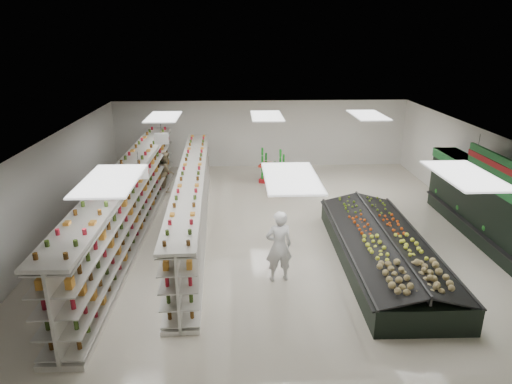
{
  "coord_description": "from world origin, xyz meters",
  "views": [
    {
      "loc": [
        -1.23,
        -13.69,
        6.23
      ],
      "look_at": [
        -0.57,
        0.67,
        1.2
      ],
      "focal_mm": 32.0,
      "sensor_mm": 36.0,
      "label": 1
    }
  ],
  "objects_px": {
    "produce_island": "(383,249)",
    "gondola_left": "(130,205)",
    "gondola_center": "(193,204)",
    "soda_endcap": "(273,167)",
    "shopper_main": "(279,246)",
    "shopper_background": "(166,172)"
  },
  "relations": [
    {
      "from": "shopper_main",
      "to": "soda_endcap",
      "type": "bearing_deg",
      "value": -104.49
    },
    {
      "from": "gondola_center",
      "to": "shopper_background",
      "type": "distance_m",
      "value": 4.25
    },
    {
      "from": "gondola_center",
      "to": "produce_island",
      "type": "xyz_separation_m",
      "value": [
        5.56,
        -2.66,
        -0.45
      ]
    },
    {
      "from": "gondola_center",
      "to": "produce_island",
      "type": "relative_size",
      "value": 1.68
    },
    {
      "from": "soda_endcap",
      "to": "gondola_left",
      "type": "bearing_deg",
      "value": -133.58
    },
    {
      "from": "gondola_center",
      "to": "gondola_left",
      "type": "bearing_deg",
      "value": -172.77
    },
    {
      "from": "gondola_center",
      "to": "shopper_background",
      "type": "bearing_deg",
      "value": 107.7
    },
    {
      "from": "shopper_main",
      "to": "shopper_background",
      "type": "bearing_deg",
      "value": -72.94
    },
    {
      "from": "gondola_left",
      "to": "shopper_background",
      "type": "relative_size",
      "value": 7.77
    },
    {
      "from": "soda_endcap",
      "to": "gondola_center",
      "type": "bearing_deg",
      "value": -121.61
    },
    {
      "from": "soda_endcap",
      "to": "shopper_main",
      "type": "relative_size",
      "value": 0.73
    },
    {
      "from": "gondola_left",
      "to": "soda_endcap",
      "type": "relative_size",
      "value": 9.01
    },
    {
      "from": "gondola_left",
      "to": "gondola_center",
      "type": "height_order",
      "value": "gondola_left"
    },
    {
      "from": "soda_endcap",
      "to": "produce_island",
      "type": "bearing_deg",
      "value": -71.84
    },
    {
      "from": "produce_island",
      "to": "gondola_left",
      "type": "bearing_deg",
      "value": 162.68
    },
    {
      "from": "gondola_left",
      "to": "shopper_main",
      "type": "height_order",
      "value": "gondola_left"
    },
    {
      "from": "gondola_center",
      "to": "shopper_main",
      "type": "xyz_separation_m",
      "value": [
        2.53,
        -3.44,
        0.07
      ]
    },
    {
      "from": "produce_island",
      "to": "gondola_center",
      "type": "bearing_deg",
      "value": 154.43
    },
    {
      "from": "produce_island",
      "to": "soda_endcap",
      "type": "height_order",
      "value": "soda_endcap"
    },
    {
      "from": "gondola_center",
      "to": "soda_endcap",
      "type": "relative_size",
      "value": 8.04
    },
    {
      "from": "gondola_left",
      "to": "shopper_main",
      "type": "bearing_deg",
      "value": -34.14
    },
    {
      "from": "gondola_left",
      "to": "produce_island",
      "type": "height_order",
      "value": "gondola_left"
    }
  ]
}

